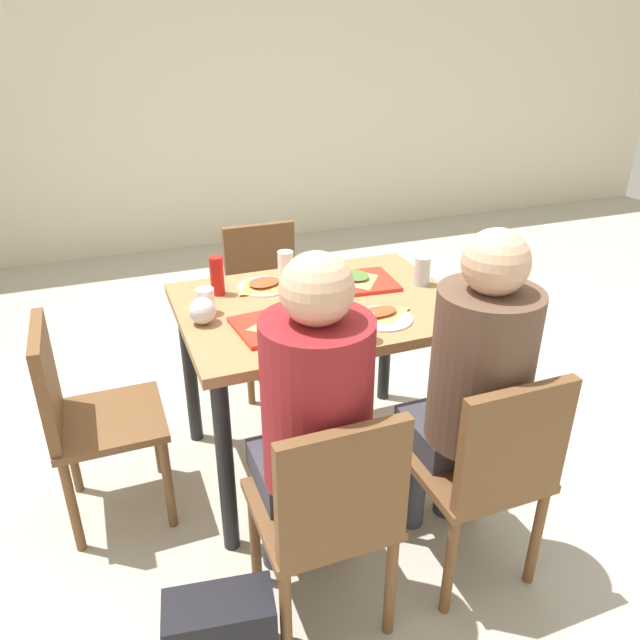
# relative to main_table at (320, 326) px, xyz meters

# --- Properties ---
(ground_plane) EXTENTS (10.00, 10.00, 0.02)m
(ground_plane) POSITION_rel_main_table_xyz_m (0.00, 0.00, -0.68)
(ground_plane) COLOR #B2AD9E
(back_wall) EXTENTS (10.00, 0.10, 2.80)m
(back_wall) POSITION_rel_main_table_xyz_m (0.00, 3.20, 0.73)
(back_wall) COLOR beige
(back_wall) RESTS_ON ground_plane
(main_table) EXTENTS (1.10, 0.83, 0.77)m
(main_table) POSITION_rel_main_table_xyz_m (0.00, 0.00, 0.00)
(main_table) COLOR #9E7247
(main_table) RESTS_ON ground_plane
(chair_near_left) EXTENTS (0.40, 0.40, 0.84)m
(chair_near_left) POSITION_rel_main_table_xyz_m (-0.28, -0.80, -0.18)
(chair_near_left) COLOR brown
(chair_near_left) RESTS_ON ground_plane
(chair_near_right) EXTENTS (0.40, 0.40, 0.84)m
(chair_near_right) POSITION_rel_main_table_xyz_m (0.28, -0.80, -0.18)
(chair_near_right) COLOR brown
(chair_near_right) RESTS_ON ground_plane
(chair_far_side) EXTENTS (0.40, 0.40, 0.84)m
(chair_far_side) POSITION_rel_main_table_xyz_m (0.00, 0.80, -0.18)
(chair_far_side) COLOR brown
(chair_far_side) RESTS_ON ground_plane
(chair_left_end) EXTENTS (0.40, 0.40, 0.84)m
(chair_left_end) POSITION_rel_main_table_xyz_m (-0.94, 0.00, -0.18)
(chair_left_end) COLOR brown
(chair_left_end) RESTS_ON ground_plane
(person_in_red) EXTENTS (0.32, 0.42, 1.25)m
(person_in_red) POSITION_rel_main_table_xyz_m (-0.28, -0.66, 0.07)
(person_in_red) COLOR #383842
(person_in_red) RESTS_ON ground_plane
(person_in_brown_jacket) EXTENTS (0.32, 0.42, 1.25)m
(person_in_brown_jacket) POSITION_rel_main_table_xyz_m (0.28, -0.66, 0.07)
(person_in_brown_jacket) COLOR #383842
(person_in_brown_jacket) RESTS_ON ground_plane
(tray_red_near) EXTENTS (0.38, 0.29, 0.02)m
(tray_red_near) POSITION_rel_main_table_xyz_m (-0.19, -0.15, 0.11)
(tray_red_near) COLOR red
(tray_red_near) RESTS_ON main_table
(tray_red_far) EXTENTS (0.38, 0.29, 0.02)m
(tray_red_far) POSITION_rel_main_table_xyz_m (0.19, 0.12, 0.11)
(tray_red_far) COLOR red
(tray_red_far) RESTS_ON main_table
(paper_plate_center) EXTENTS (0.22, 0.22, 0.01)m
(paper_plate_center) POSITION_rel_main_table_xyz_m (-0.17, 0.23, 0.11)
(paper_plate_center) COLOR white
(paper_plate_center) RESTS_ON main_table
(paper_plate_near_edge) EXTENTS (0.22, 0.22, 0.01)m
(paper_plate_near_edge) POSITION_rel_main_table_xyz_m (0.17, -0.23, 0.11)
(paper_plate_near_edge) COLOR white
(paper_plate_near_edge) RESTS_ON main_table
(pizza_slice_a) EXTENTS (0.20, 0.16, 0.02)m
(pizza_slice_a) POSITION_rel_main_table_xyz_m (-0.21, -0.17, 0.13)
(pizza_slice_a) COLOR #DBAD60
(pizza_slice_a) RESTS_ON tray_red_near
(pizza_slice_b) EXTENTS (0.16, 0.20, 0.02)m
(pizza_slice_b) POSITION_rel_main_table_xyz_m (0.22, 0.14, 0.13)
(pizza_slice_b) COLOR #DBAD60
(pizza_slice_b) RESTS_ON tray_red_far
(pizza_slice_c) EXTENTS (0.25, 0.23, 0.02)m
(pizza_slice_c) POSITION_rel_main_table_xyz_m (-0.16, 0.23, 0.12)
(pizza_slice_c) COLOR #C68C47
(pizza_slice_c) RESTS_ON paper_plate_center
(pizza_slice_d) EXTENTS (0.23, 0.15, 0.02)m
(pizza_slice_d) POSITION_rel_main_table_xyz_m (0.16, -0.20, 0.12)
(pizza_slice_d) COLOR tan
(pizza_slice_d) RESTS_ON paper_plate_near_edge
(plastic_cup_a) EXTENTS (0.07, 0.07, 0.10)m
(plastic_cup_a) POSITION_rel_main_table_xyz_m (-0.03, 0.35, 0.16)
(plastic_cup_a) COLOR white
(plastic_cup_a) RESTS_ON main_table
(plastic_cup_b) EXTENTS (0.07, 0.07, 0.10)m
(plastic_cup_b) POSITION_rel_main_table_xyz_m (0.03, -0.35, 0.16)
(plastic_cup_b) COLOR white
(plastic_cup_b) RESTS_ON main_table
(plastic_cup_c) EXTENTS (0.07, 0.07, 0.10)m
(plastic_cup_c) POSITION_rel_main_table_xyz_m (-0.44, 0.06, 0.16)
(plastic_cup_c) COLOR white
(plastic_cup_c) RESTS_ON main_table
(plastic_cup_d) EXTENTS (0.07, 0.07, 0.10)m
(plastic_cup_d) POSITION_rel_main_table_xyz_m (0.11, 0.27, 0.16)
(plastic_cup_d) COLOR white
(plastic_cup_d) RESTS_ON main_table
(soda_can) EXTENTS (0.07, 0.07, 0.12)m
(soda_can) POSITION_rel_main_table_xyz_m (0.47, 0.02, 0.17)
(soda_can) COLOR #B7BCC6
(soda_can) RESTS_ON main_table
(condiment_bottle) EXTENTS (0.06, 0.06, 0.16)m
(condiment_bottle) POSITION_rel_main_table_xyz_m (-0.36, 0.23, 0.19)
(condiment_bottle) COLOR red
(condiment_bottle) RESTS_ON main_table
(foil_bundle) EXTENTS (0.10, 0.10, 0.10)m
(foil_bundle) POSITION_rel_main_table_xyz_m (-0.47, -0.02, 0.16)
(foil_bundle) COLOR silver
(foil_bundle) RESTS_ON main_table
(handbag) EXTENTS (0.34, 0.21, 0.28)m
(handbag) POSITION_rel_main_table_xyz_m (-0.63, -0.82, -0.53)
(handbag) COLOR black
(handbag) RESTS_ON ground_plane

